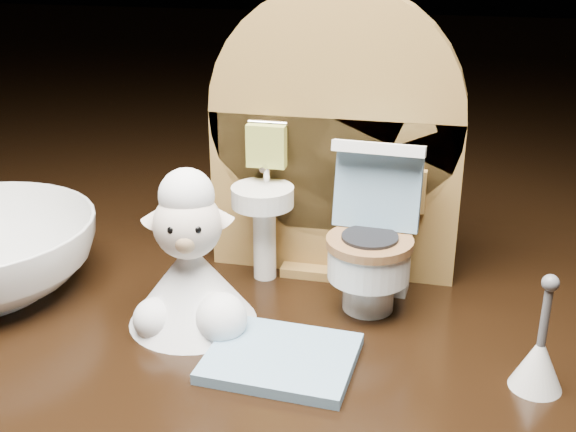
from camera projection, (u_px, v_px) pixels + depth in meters
name	position (u px, v px, depth m)	size (l,w,h in m)	color
backdrop_panel	(332.00, 153.00, 0.37)	(0.13, 0.05, 0.15)	olive
toy_toilet	(373.00, 246.00, 0.35)	(0.04, 0.05, 0.08)	white
bath_mat	(281.00, 358.00, 0.31)	(0.06, 0.05, 0.00)	#7299B6
toilet_brush	(539.00, 359.00, 0.29)	(0.02, 0.02, 0.05)	white
plush_lamb	(191.00, 272.00, 0.33)	(0.06, 0.06, 0.08)	white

